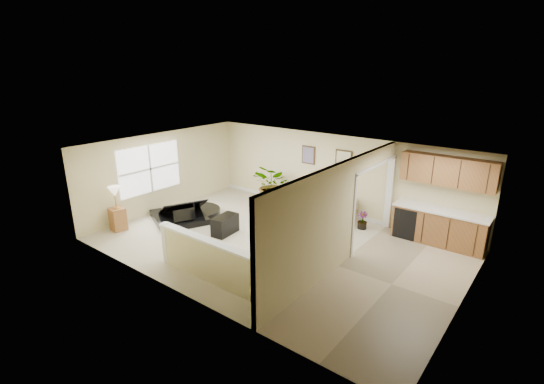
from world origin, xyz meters
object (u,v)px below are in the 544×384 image
Objects in this scene: lamp_stand at (117,212)px; loveseat at (328,207)px; accent_table at (307,196)px; small_plant at (362,222)px; piano_bench at (225,225)px; palm_plant at (273,186)px; piano at (181,198)px.

loveseat is at bearing 46.19° from lamp_stand.
accent_table is 5.71m from lamp_stand.
small_plant is (2.05, -0.25, -0.27)m from accent_table.
accent_table is 2.08m from small_plant.
accent_table is (-0.84, 0.16, 0.13)m from loveseat.
piano_bench is 0.54× the size of palm_plant.
piano reaches higher than small_plant.
palm_plant is 4.85m from lamp_stand.
piano_bench is 0.61× the size of lamp_stand.
small_plant is at bearing 43.14° from piano_bench.
palm_plant is at bearing 62.24° from lamp_stand.
loveseat is 1.22m from small_plant.
loveseat is at bearing 62.12° from piano.
palm_plant reaches higher than loveseat.
piano is 3.03× the size of piano_bench.
piano reaches higher than loveseat.
accent_table is 0.51× the size of palm_plant.
small_plant is at bearing 53.52° from piano.
accent_table is at bearing 74.61° from piano_bench.
piano_bench is at bearing -82.62° from palm_plant.
piano is at bearing -150.94° from small_plant.
piano reaches higher than lamp_stand.
lamp_stand is at bearing -126.59° from accent_table.
piano is 1.63× the size of palm_plant.
loveseat reaches higher than small_plant.
palm_plant is at bearing -165.51° from accent_table.
loveseat is at bearing 59.21° from piano_bench.
loveseat is (3.53, 2.72, -0.31)m from piano.
palm_plant is at bearing -179.19° from small_plant.
piano is 3.20× the size of accent_table.
piano is at bearing 67.14° from lamp_stand.
piano is 3.01m from palm_plant.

